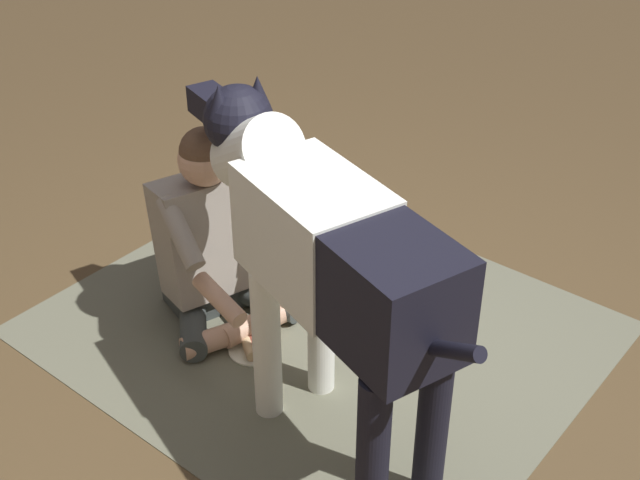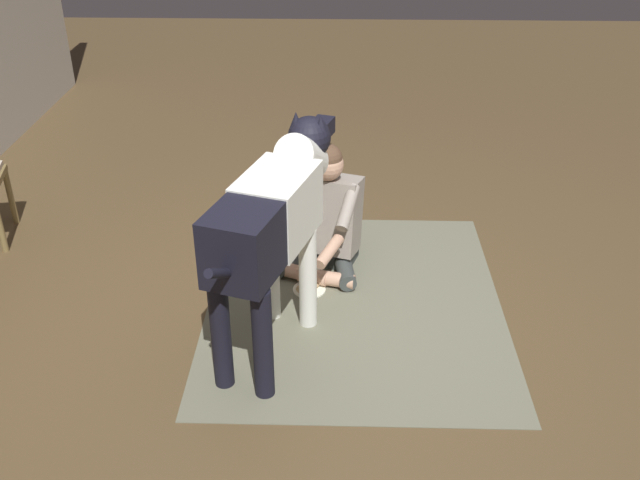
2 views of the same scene
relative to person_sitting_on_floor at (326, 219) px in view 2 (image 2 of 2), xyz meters
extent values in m
plane|color=brown|center=(-0.65, -0.05, -0.35)|extent=(15.43, 15.43, 0.00)
cube|color=#696955|center=(-0.41, -0.19, -0.35)|extent=(2.12, 1.78, 0.01)
cylinder|color=olive|center=(0.54, 2.29, -0.14)|extent=(0.04, 0.04, 0.42)
cube|color=#3B4140|center=(0.08, -0.03, -0.29)|extent=(0.34, 0.40, 0.12)
cylinder|color=#3B4140|center=(-0.12, -0.12, -0.29)|extent=(0.41, 0.16, 0.11)
cylinder|color=tan|center=(-0.24, -0.01, -0.29)|extent=(0.18, 0.37, 0.09)
cylinder|color=#3B4140|center=(-0.03, 0.17, -0.29)|extent=(0.37, 0.35, 0.11)
cylinder|color=tan|center=(-0.19, 0.15, -0.29)|extent=(0.22, 0.37, 0.09)
cube|color=gray|center=(0.05, -0.02, 0.01)|extent=(0.39, 0.47, 0.52)
cylinder|color=gray|center=(-0.14, -0.14, 0.16)|extent=(0.30, 0.17, 0.24)
cylinder|color=tan|center=(-0.32, -0.03, -0.05)|extent=(0.27, 0.18, 0.12)
cylinder|color=gray|center=(-0.03, 0.19, 0.16)|extent=(0.30, 0.17, 0.24)
cylinder|color=tan|center=(-0.24, 0.21, -0.05)|extent=(0.28, 0.11, 0.12)
sphere|color=tan|center=(0.02, -0.01, 0.37)|extent=(0.21, 0.21, 0.21)
sphere|color=brown|center=(0.02, -0.01, 0.41)|extent=(0.19, 0.19, 0.19)
cylinder|color=white|center=(-0.57, 0.31, -0.04)|extent=(0.10, 0.10, 0.63)
cylinder|color=white|center=(-0.64, 0.09, -0.04)|extent=(0.10, 0.10, 0.63)
cylinder|color=black|center=(-1.18, 0.50, -0.04)|extent=(0.10, 0.10, 0.63)
cylinder|color=black|center=(-1.25, 0.28, -0.04)|extent=(0.10, 0.10, 0.63)
cube|color=white|center=(-0.73, 0.24, 0.46)|extent=(0.58, 0.47, 0.37)
cube|color=black|center=(-1.10, 0.36, 0.46)|extent=(0.51, 0.43, 0.35)
cylinder|color=white|center=(-0.39, 0.13, 0.59)|extent=(0.42, 0.33, 0.34)
sphere|color=black|center=(-0.27, 0.09, 0.66)|extent=(0.25, 0.25, 0.25)
cube|color=black|center=(-0.08, 0.03, 0.65)|extent=(0.21, 0.16, 0.10)
cone|color=black|center=(-0.26, 0.16, 0.76)|extent=(0.11, 0.11, 0.11)
cone|color=black|center=(-0.31, 0.02, 0.76)|extent=(0.11, 0.11, 0.11)
cylinder|color=black|center=(-1.32, 0.43, 0.43)|extent=(0.32, 0.14, 0.21)
cylinder|color=white|center=(-0.30, 0.10, -0.35)|extent=(0.21, 0.21, 0.01)
cylinder|color=#D6B382|center=(-0.31, 0.08, -0.32)|extent=(0.16, 0.13, 0.05)
cylinder|color=#D6B382|center=(-0.28, 0.11, -0.32)|extent=(0.16, 0.13, 0.05)
cylinder|color=#954436|center=(-0.30, 0.10, -0.31)|extent=(0.15, 0.12, 0.04)
camera|label=1|loc=(-2.18, 1.98, 1.91)|focal=47.81mm
camera|label=2|loc=(-4.04, -0.08, 2.17)|focal=40.24mm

